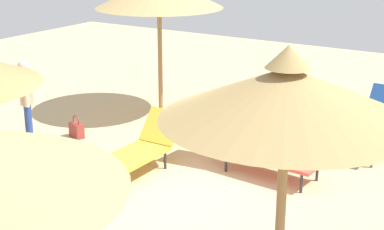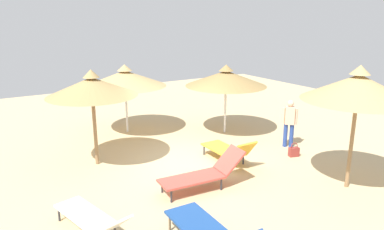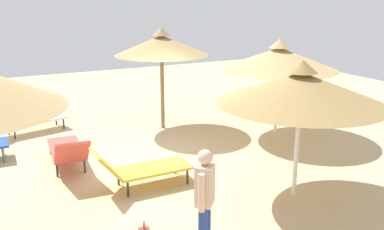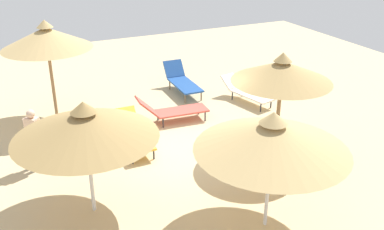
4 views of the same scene
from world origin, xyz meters
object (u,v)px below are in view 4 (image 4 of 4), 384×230
lounge_chair_front (182,81)px  handbag (54,146)px  parasol_umbrella_edge (282,71)px  person_standing_center (34,135)px  parasol_umbrella_center (85,124)px  parasol_umbrella_far_left (46,38)px  lounge_chair_near_left (171,110)px  parasol_umbrella_far_right (272,136)px  lounge_chair_near_right (132,134)px  lounge_chair_back (246,91)px

lounge_chair_front → handbag: size_ratio=4.85×
parasol_umbrella_edge → person_standing_center: bearing=-108.1°
parasol_umbrella_center → parasol_umbrella_far_left: size_ratio=0.95×
lounge_chair_front → lounge_chair_near_left: size_ratio=0.97×
parasol_umbrella_far_right → lounge_chair_near_right: parasol_umbrella_far_right is taller
parasol_umbrella_far_right → lounge_chair_front: 7.64m
parasol_umbrella_far_left → lounge_chair_near_right: bearing=28.8°
parasol_umbrella_center → parasol_umbrella_edge: parasol_umbrella_edge is taller
person_standing_center → lounge_chair_near_right: bearing=90.8°
parasol_umbrella_edge → parasol_umbrella_far_left: parasol_umbrella_far_left is taller
parasol_umbrella_center → lounge_chair_near_right: bearing=145.3°
lounge_chair_back → lounge_chair_near_left: bearing=-80.6°
lounge_chair_front → parasol_umbrella_center: bearing=-39.0°
parasol_umbrella_center → person_standing_center: (-2.28, -0.82, -1.11)m
parasol_umbrella_center → parasol_umbrella_far_left: bearing=179.1°
parasol_umbrella_edge → person_standing_center: (-1.84, -5.64, -1.36)m
parasol_umbrella_center → lounge_chair_front: 7.16m
parasol_umbrella_far_right → person_standing_center: (-4.18, -3.78, -1.10)m
lounge_chair_front → lounge_chair_back: bearing=43.3°
lounge_chair_back → person_standing_center: size_ratio=1.35×
parasol_umbrella_center → lounge_chair_front: (-5.44, 4.40, -1.54)m
lounge_chair_back → lounge_chair_near_left: lounge_chair_near_left is taller
lounge_chair_front → lounge_chair_near_left: bearing=-31.2°
parasol_umbrella_far_left → parasol_umbrella_far_right: bearing=22.5°
parasol_umbrella_far_right → parasol_umbrella_far_left: size_ratio=0.96×
parasol_umbrella_far_left → lounge_chair_front: (-0.37, 4.32, -2.05)m
parasol_umbrella_edge → parasol_umbrella_far_left: size_ratio=0.90×
parasol_umbrella_center → lounge_chair_near_right: (-2.31, 1.60, -1.58)m
lounge_chair_front → handbag: 5.35m
lounge_chair_near_right → handbag: lounge_chair_near_right is taller
parasol_umbrella_far_left → handbag: bearing=-11.3°
parasol_umbrella_edge → parasol_umbrella_far_left: (-4.64, -4.74, 0.26)m
parasol_umbrella_edge → lounge_chair_near_right: (-1.88, -3.22, -1.83)m
parasol_umbrella_center → parasol_umbrella_far_left: (-5.07, 0.08, 0.51)m
parasol_umbrella_far_right → person_standing_center: parasol_umbrella_far_right is taller
person_standing_center → parasol_umbrella_center: bearing=19.7°
lounge_chair_near_right → handbag: bearing=-108.8°
parasol_umbrella_edge → lounge_chair_near_right: 4.15m
parasol_umbrella_far_left → lounge_chair_near_left: size_ratio=1.39×
lounge_chair_back → lounge_chair_front: bearing=-136.7°
lounge_chair_front → person_standing_center: person_standing_center is taller
parasol_umbrella_far_right → lounge_chair_back: bearing=152.1°
person_standing_center → lounge_chair_front: bearing=121.2°
lounge_chair_front → lounge_chair_near_left: (2.14, -1.30, -0.02)m
parasol_umbrella_far_left → person_standing_center: parasol_umbrella_far_left is taller
lounge_chair_front → lounge_chair_near_right: bearing=-41.8°
parasol_umbrella_edge → lounge_chair_near_right: bearing=-120.2°
parasol_umbrella_center → lounge_chair_near_left: size_ratio=1.31×
parasol_umbrella_far_left → lounge_chair_back: parasol_umbrella_far_left is taller
lounge_chair_near_right → person_standing_center: person_standing_center is taller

